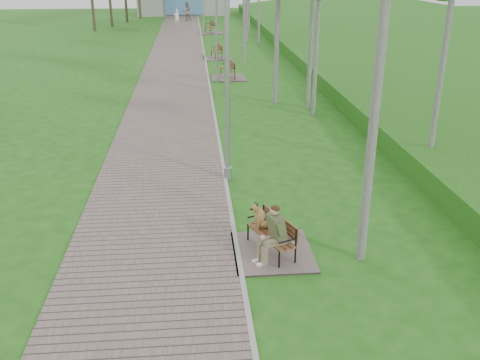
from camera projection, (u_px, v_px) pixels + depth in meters
The scene contains 13 objects.
ground at pixel (229, 201), 13.32m from camera, with size 120.00×120.00×0.00m, color #1E5614.
walkway at pixel (177, 58), 32.99m from camera, with size 3.50×67.00×0.04m, color #6A5A56.
kerb at pixel (205, 57), 33.13m from camera, with size 0.10×67.00×0.05m, color #999993.
embankment at pixel (401, 59), 32.74m from camera, with size 14.00×70.00×1.60m, color #388423.
bench_main at pixel (269, 237), 10.78m from camera, with size 1.60×1.78×1.40m.
bench_second at pixel (228, 74), 27.27m from camera, with size 1.72×1.91×1.06m.
bench_third at pixel (217, 55), 32.79m from camera, with size 1.72×1.91×1.05m.
bench_far at pixel (211, 30), 44.36m from camera, with size 1.93×2.14×1.18m.
lamp_post_near at pixel (227, 80), 13.66m from camera, with size 0.23×0.23×5.83m.
lamp_post_second at pixel (217, 33), 25.55m from camera, with size 0.19×0.19×5.03m.
lamp_post_third at pixel (203, 4), 43.44m from camera, with size 0.19×0.19×4.99m.
pedestrian_near at pixel (177, 18), 49.09m from camera, with size 0.54×0.36×1.48m, color white.
pedestrian_far at pixel (187, 12), 53.30m from camera, with size 0.86×0.67×1.77m, color gray.
Camera 1 is at (-0.80, -12.11, 5.54)m, focal length 40.00 mm.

